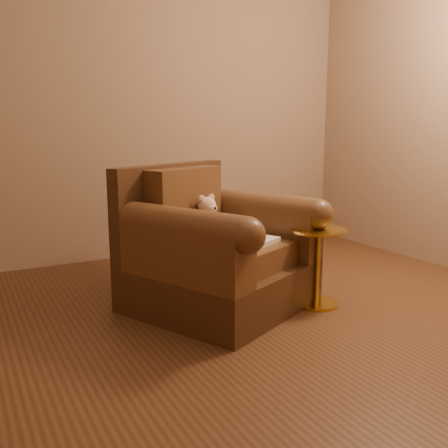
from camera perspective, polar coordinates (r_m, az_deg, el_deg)
name	(u,v)px	position (r m, az deg, el deg)	size (l,w,h in m)	color
floor	(265,341)	(2.64, 4.72, -13.22)	(4.00, 4.00, 0.00)	#55341D
armchair	(215,253)	(3.04, -1.05, -3.29)	(1.24, 1.21, 0.85)	#422816
teddy_bear	(210,221)	(3.09, -1.65, 0.34)	(0.20, 0.23, 0.27)	beige
guidebook	(248,242)	(2.91, 2.81, -2.09)	(0.43, 0.36, 0.03)	beige
side_table	(318,264)	(3.10, 10.64, -4.55)	(0.34, 0.34, 0.48)	gold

